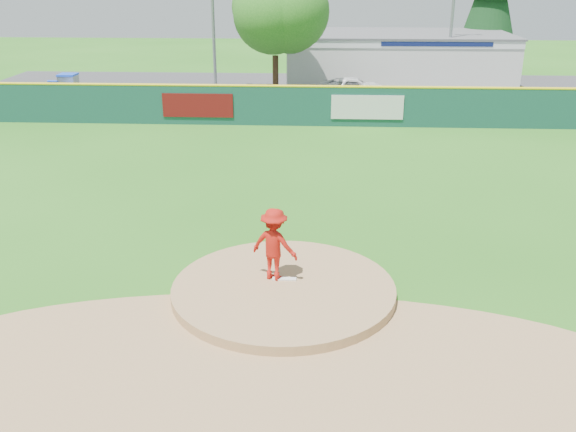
# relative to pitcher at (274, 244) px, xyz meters

# --- Properties ---
(ground) EXTENTS (120.00, 120.00, 0.00)m
(ground) POSITION_rel_pitcher_xyz_m (0.25, -0.39, -1.18)
(ground) COLOR #286B19
(ground) RESTS_ON ground
(pitchers_mound) EXTENTS (5.50, 5.50, 0.50)m
(pitchers_mound) POSITION_rel_pitcher_xyz_m (0.25, -0.39, -1.18)
(pitchers_mound) COLOR #9E774C
(pitchers_mound) RESTS_ON ground
(pitching_rubber) EXTENTS (0.60, 0.15, 0.04)m
(pitching_rubber) POSITION_rel_pitcher_xyz_m (0.25, -0.09, -0.91)
(pitching_rubber) COLOR white
(pitching_rubber) RESTS_ON pitchers_mound
(infield_dirt_arc) EXTENTS (15.40, 15.40, 0.01)m
(infield_dirt_arc) POSITION_rel_pitcher_xyz_m (0.25, -3.39, -1.17)
(infield_dirt_arc) COLOR #9E774C
(infield_dirt_arc) RESTS_ON ground
(parking_lot) EXTENTS (44.00, 16.00, 0.02)m
(parking_lot) POSITION_rel_pitcher_xyz_m (0.25, 26.61, -1.17)
(parking_lot) COLOR #38383A
(parking_lot) RESTS_ON ground
(pitcher) EXTENTS (1.37, 1.08, 1.85)m
(pitcher) POSITION_rel_pitcher_xyz_m (0.00, 0.00, 0.00)
(pitcher) COLOR #AE160E
(pitcher) RESTS_ON pitchers_mound
(van) EXTENTS (4.46, 2.34, 1.20)m
(van) POSITION_rel_pitcher_xyz_m (3.06, 25.25, -0.56)
(van) COLOR white
(van) RESTS_ON parking_lot
(pool_building_grp) EXTENTS (15.20, 8.20, 3.31)m
(pool_building_grp) POSITION_rel_pitcher_xyz_m (6.25, 31.61, 0.49)
(pool_building_grp) COLOR silver
(pool_building_grp) RESTS_ON ground
(fence_banners) EXTENTS (12.15, 0.04, 1.20)m
(fence_banners) POSITION_rel_pitcher_xyz_m (-0.92, 17.53, -0.18)
(fence_banners) COLOR #610D0E
(fence_banners) RESTS_ON ground
(playground_slide) EXTENTS (1.02, 2.87, 1.59)m
(playground_slide) POSITION_rel_pitcher_xyz_m (-14.15, 23.48, -0.37)
(playground_slide) COLOR blue
(playground_slide) RESTS_ON ground
(outfield_fence) EXTENTS (40.00, 0.14, 2.07)m
(outfield_fence) POSITION_rel_pitcher_xyz_m (0.25, 17.61, -0.09)
(outfield_fence) COLOR #144238
(outfield_fence) RESTS_ON ground
(deciduous_tree) EXTENTS (5.60, 5.60, 7.36)m
(deciduous_tree) POSITION_rel_pitcher_xyz_m (-1.75, 24.61, 3.38)
(deciduous_tree) COLOR #382314
(deciduous_tree) RESTS_ON ground
(light_pole_right) EXTENTS (1.75, 0.25, 10.00)m
(light_pole_right) POSITION_rel_pitcher_xyz_m (9.25, 28.61, 4.37)
(light_pole_right) COLOR gray
(light_pole_right) RESTS_ON ground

